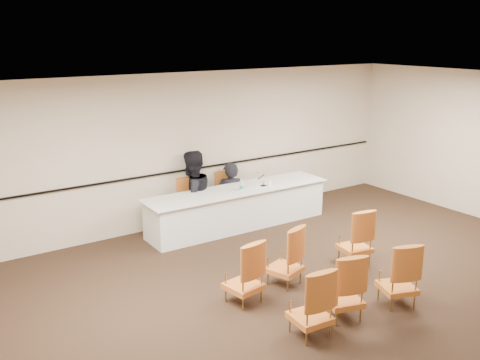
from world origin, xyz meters
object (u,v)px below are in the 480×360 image
Objects in this scene: panel_table at (238,208)px; panelist_main_chair at (230,195)px; water_bottle at (242,185)px; aud_chair_back_mid at (343,285)px; microphone at (263,179)px; aud_chair_front_left at (244,271)px; panelist_second_chair at (192,202)px; coffee_cup at (269,183)px; drinking_glass at (240,187)px; aud_chair_back_left at (311,301)px; aud_chair_back_right at (398,273)px; aud_chair_front_mid at (285,255)px; aud_chair_front_right at (355,236)px; panelist_main at (230,202)px; panelist_second at (192,199)px.

panel_table is 0.60m from panelist_main_chair.
aud_chair_back_mid is (-0.80, -3.60, -0.41)m from water_bottle.
aud_chair_front_left is at bearing -131.18° from microphone.
coffee_cup is at bearing -28.16° from panelist_second_chair.
microphone is 0.52m from drinking_glass.
aud_chair_back_right is at bearing 2.51° from aud_chair_back_left.
microphone is 0.30× the size of aud_chair_back_mid.
aud_chair_front_mid is (-1.35, -2.39, -0.44)m from microphone.
aud_chair_back_left is (-1.63, -4.37, 0.00)m from panelist_main_chair.
aud_chair_front_right is at bearing -6.45° from aud_chair_front_left.
microphone is 2.30× the size of coffee_cup.
aud_chair_back_right is (1.77, -1.25, 0.00)m from aud_chair_front_left.
panelist_second_chair is 4.44m from aud_chair_back_left.
aud_chair_back_left is (-0.74, -4.38, 0.00)m from panelist_second_chair.
water_bottle is (-0.17, -0.68, 0.55)m from panelist_main.
aud_chair_front_mid is (-0.83, -2.50, 0.09)m from panel_table.
water_bottle reaches higher than coffee_cup.
aud_chair_back_left is 1.00× the size of aud_chair_back_mid.
panelist_second is 19.43× the size of drinking_glass.
panelist_second_chair reaches higher than drinking_glass.
panel_table is 2.63m from aud_chair_front_mid.
aud_chair_front_mid is at bearing -122.18° from coffee_cup.
panelist_main_chair and aud_chair_front_left have the same top height.
water_bottle is at bearing -179.96° from microphone.
aud_chair_back_right is at bearing 6.38° from aud_chair_back_mid.
aud_chair_back_left is (0.21, -1.19, 0.00)m from aud_chair_front_left.
aud_chair_back_left and aud_chair_back_mid have the same top height.
panelist_second_chair and aud_chair_front_right have the same top height.
aud_chair_front_right is at bearing 102.26° from panelist_second.
aud_chair_back_left is 1.57m from aud_chair_back_right.
coffee_cup is (0.11, -0.06, -0.08)m from microphone.
aud_chair_back_left is at bearing -139.03° from aud_chair_front_right.
aud_chair_back_mid is (0.03, -1.21, 0.00)m from aud_chair_front_mid.
aud_chair_front_right reaches higher than drinking_glass.
panelist_second_chair is 3.33m from aud_chair_front_left.
water_bottle is at bearing 111.49° from aud_chair_back_right.
panelist_second reaches higher than panelist_main.
water_bottle is 2.53m from aud_chair_front_right.
coffee_cup is (0.46, -0.73, 0.36)m from panelist_main_chair.
aud_chair_front_left is (-1.84, -3.18, 0.00)m from panelist_main_chair.
panelist_main reaches higher than aud_chair_front_right.
panelist_second_chair is at bearing 85.17° from aud_chair_back_left.
panelist_main_chair is 1.00× the size of aud_chair_front_right.
panelist_main is 3.12m from aud_chair_front_right.
panelist_main_chair is 3.12m from aud_chair_front_right.
aud_chair_front_left is 2.17m from aud_chair_back_right.
aud_chair_back_mid reaches higher than coffee_cup.
panelist_second is 2.05× the size of aud_chair_front_left.
microphone is at bearing 86.17° from aud_chair_back_mid.
drinking_glass reaches higher than panel_table.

